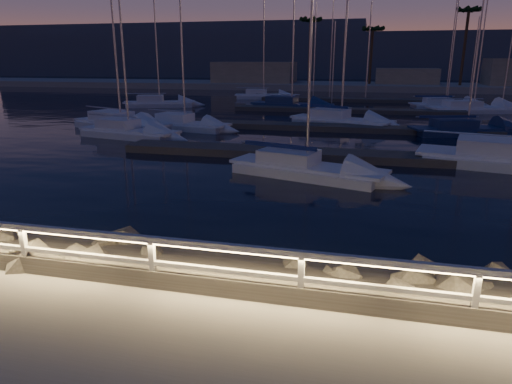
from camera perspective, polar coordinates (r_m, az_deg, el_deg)
ground at (r=9.06m, az=-0.87°, el=-12.94°), size 400.00×400.00×0.00m
harbor_water at (r=39.29m, az=10.68°, el=8.14°), size 400.00×440.00×0.60m
guard_rail at (r=8.73m, az=-1.34°, el=-8.45°), size 44.11×0.12×1.06m
riprap at (r=9.71m, az=8.44°, el=-11.64°), size 30.42×2.88×1.36m
floating_docks at (r=40.49m, az=10.83°, el=9.18°), size 22.00×36.00×0.40m
far_shore at (r=81.83m, az=12.43°, el=13.04°), size 160.00×14.00×5.20m
palm_left at (r=80.48m, az=6.87°, el=20.27°), size 3.00×3.00×11.20m
palm_center at (r=80.77m, az=14.38°, el=18.92°), size 3.00×3.00×9.70m
palm_right at (r=81.14m, az=25.03°, el=19.55°), size 3.00×3.00×12.20m
distant_hills at (r=143.38m, az=4.09°, el=16.39°), size 230.00×37.50×18.00m
sailboat_a at (r=31.70m, az=-15.83°, el=7.38°), size 7.38×3.55×12.19m
sailboat_b at (r=20.41m, az=5.86°, el=3.15°), size 7.26×3.94×11.94m
sailboat_e at (r=34.43m, az=-9.10°, el=8.43°), size 7.14×3.40×11.80m
sailboat_f at (r=35.60m, az=-16.73°, el=8.27°), size 8.69×5.32×14.38m
sailboat_g at (r=34.62m, az=24.56°, el=7.19°), size 7.87×4.25×12.88m
sailboat_i at (r=51.53m, az=-12.18°, el=10.86°), size 7.79×4.60×12.92m
sailboat_j at (r=36.65m, az=10.29°, el=8.88°), size 8.31×4.98×13.72m
sailboat_k at (r=52.93m, az=22.52°, el=10.09°), size 7.78×3.73×12.74m
sailboat_l at (r=49.48m, az=25.27°, el=9.45°), size 9.11×4.84×14.84m
sailboat_m at (r=60.71m, az=0.76°, el=11.98°), size 7.60×3.32×12.61m
sailboat_n at (r=48.42m, az=4.24°, el=10.86°), size 8.74×3.99×14.39m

